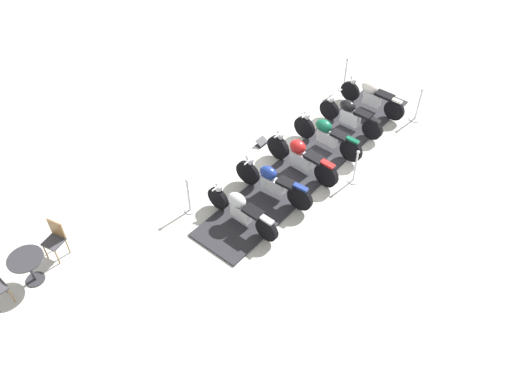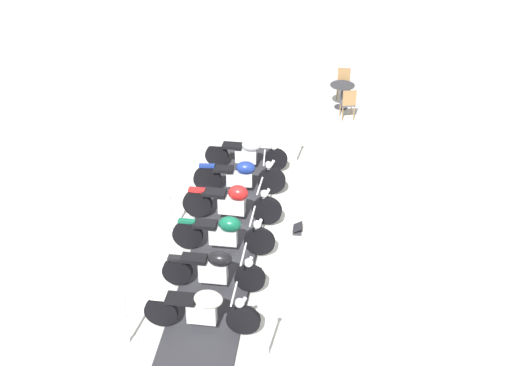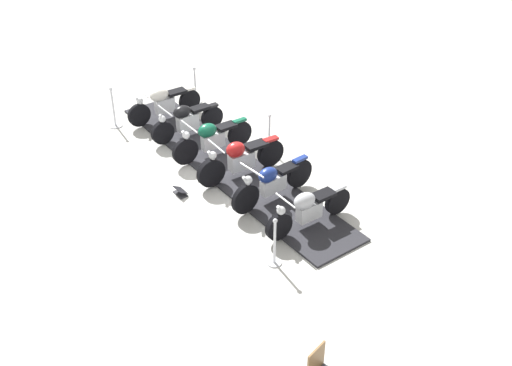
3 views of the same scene
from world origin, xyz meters
TOP-DOWN VIEW (x-y plane):
  - ground_plane at (0.00, 0.00)m, footprint 80.00×80.00m
  - display_platform at (0.00, 0.00)m, footprint 6.86×6.72m
  - motorcycle_cream at (2.18, -2.06)m, footprint 1.60×1.60m
  - motorcycle_black at (1.31, -1.23)m, footprint 1.56×1.55m
  - motorcycle_forest at (0.46, -0.39)m, footprint 1.65×1.63m
  - motorcycle_maroon at (-0.41, 0.44)m, footprint 1.77×1.66m
  - motorcycle_navy at (-1.27, 1.28)m, footprint 1.53×1.78m
  - motorcycle_chrome at (-2.12, 2.11)m, footprint 1.61×1.59m
  - stanchion_left_mid at (-0.88, -0.91)m, footprint 0.32×0.32m
  - stanchion_right_rear at (-1.62, 3.33)m, footprint 0.29×0.29m
  - stanchion_right_front at (3.38, -1.52)m, footprint 0.36×0.36m
  - stanchion_left_front at (1.62, -3.33)m, footprint 0.35×0.35m
  - info_placard at (0.79, 1.36)m, footprint 0.40×0.40m

SIDE VIEW (x-z plane):
  - ground_plane at x=0.00m, z-range 0.00..0.00m
  - display_platform at x=0.00m, z-range 0.00..0.05m
  - info_placard at x=0.79m, z-range -0.04..0.15m
  - stanchion_left_front at x=1.62m, z-range -0.21..0.85m
  - stanchion_right_front at x=3.38m, z-range -0.22..0.89m
  - stanchion_left_mid at x=-0.88m, z-range -0.18..0.85m
  - stanchion_right_rear at x=-1.62m, z-range -0.15..0.91m
  - motorcycle_chrome at x=-2.12m, z-range 0.05..0.94m
  - motorcycle_black at x=1.31m, z-range 0.05..0.95m
  - motorcycle_navy at x=-1.27m, z-range 0.02..1.01m
  - motorcycle_maroon at x=-0.41m, z-range 0.03..1.02m
  - motorcycle_forest at x=0.46m, z-range 0.05..1.02m
  - motorcycle_cream at x=2.18m, z-range 0.08..1.01m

